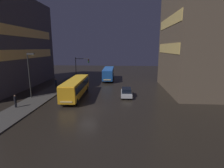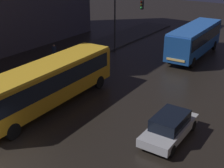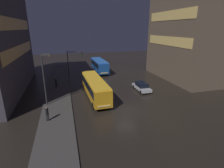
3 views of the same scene
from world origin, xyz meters
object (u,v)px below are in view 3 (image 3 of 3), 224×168
Objects in this scene: bus_far at (99,65)px; street_lamp_sidewalk at (45,71)px; pedestrian_near at (56,81)px; bus_near at (95,86)px; pedestrian_mid at (47,113)px; traffic_light_main at (73,59)px; car_taxi at (142,86)px.

street_lamp_sidewalk reaches higher than bus_far.
bus_far is 5.74× the size of pedestrian_near.
street_lamp_sidewalk is (-7.01, -1.34, 3.14)m from bus_near.
bus_near is 6.82× the size of pedestrian_near.
pedestrian_mid is (-0.62, -13.03, 0.02)m from pedestrian_near.
bus_near is 7.79m from street_lamp_sidewalk.
pedestrian_near is at bearing -80.37° from pedestrian_mid.
bus_near is 13.71m from traffic_light_main.
traffic_light_main is at bearing -81.66° from bus_near.
bus_far reaches higher than bus_near.
traffic_light_main reaches higher than bus_far.
bus_near is 8.71m from car_taxi.
car_taxi is 2.54× the size of pedestrian_mid.
street_lamp_sidewalk reaches higher than pedestrian_near.
pedestrian_near is at bearing -119.74° from traffic_light_main.
traffic_light_main reaches higher than car_taxi.
bus_far is 5.45× the size of pedestrian_mid.
bus_near is at bearing -124.95° from pedestrian_mid.
car_taxi is 2.67× the size of pedestrian_near.
traffic_light_main is at bearing -5.05° from pedestrian_near.
street_lamp_sidewalk reaches higher than pedestrian_mid.
car_taxi is 0.62× the size of street_lamp_sidewalk.
traffic_light_main reaches higher than bus_near.
bus_far is at bearing -105.94° from bus_near.
bus_far is 16.18m from car_taxi.
traffic_light_main is (-2.43, 13.31, 2.19)m from bus_near.
car_taxi is (8.59, 0.91, -1.14)m from bus_near.
pedestrian_near is 9.02m from street_lamp_sidewalk.
pedestrian_near is 0.95× the size of pedestrian_mid.
pedestrian_mid is 20.27m from traffic_light_main.
street_lamp_sidewalk is at bearing -161.18° from pedestrian_near.
bus_far is 1.62× the size of traffic_light_main.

